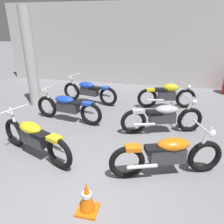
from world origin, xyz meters
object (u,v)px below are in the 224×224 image
object	(u,v)px
traffic_cone	(87,198)
motorcycle_left_row_0	(34,137)
support_pillar	(30,59)
motorcycle_right_row_2	(167,95)
motorcycle_right_row_0	(168,154)
motorcycle_left_row_1	(68,106)
motorcycle_left_row_2	(89,91)
motorcycle_right_row_1	(163,117)

from	to	relation	value
traffic_cone	motorcycle_left_row_0	bearing A→B (deg)	142.95
motorcycle_left_row_0	traffic_cone	world-z (taller)	motorcycle_left_row_0
motorcycle_left_row_0	support_pillar	bearing A→B (deg)	120.95
motorcycle_right_row_2	motorcycle_left_row_0	bearing A→B (deg)	-127.47
motorcycle_right_row_0	motorcycle_right_row_2	xyz separation A→B (m)	(0.01, 3.64, 0.01)
traffic_cone	motorcycle_left_row_1	bearing A→B (deg)	118.21
support_pillar	motorcycle_left_row_2	world-z (taller)	support_pillar
motorcycle_left_row_2	traffic_cone	distance (m)	4.96
motorcycle_left_row_2	motorcycle_right_row_1	xyz separation A→B (m)	(2.61, -1.81, 0.00)
motorcycle_left_row_0	motorcycle_left_row_1	xyz separation A→B (m)	(-0.06, 1.86, 0.00)
motorcycle_left_row_2	motorcycle_right_row_1	distance (m)	3.18
motorcycle_right_row_1	traffic_cone	world-z (taller)	motorcycle_right_row_1
support_pillar	motorcycle_right_row_0	xyz separation A→B (m)	(4.49, -2.92, -1.15)
motorcycle_left_row_2	motorcycle_right_row_0	size ratio (longest dim) A/B	1.03
motorcycle_right_row_2	traffic_cone	world-z (taller)	motorcycle_right_row_2
support_pillar	motorcycle_right_row_1	size ratio (longest dim) A/B	1.53
motorcycle_left_row_0	traffic_cone	distance (m)	1.99
motorcycle_left_row_0	motorcycle_right_row_0	world-z (taller)	same
motorcycle_left_row_2	traffic_cone	bearing A→B (deg)	-71.86
motorcycle_right_row_1	traffic_cone	size ratio (longest dim) A/B	3.88
motorcycle_left_row_2	motorcycle_right_row_2	size ratio (longest dim) A/B	1.10
motorcycle_right_row_1	traffic_cone	bearing A→B (deg)	-110.17
motorcycle_left_row_2	motorcycle_right_row_2	distance (m)	2.74
motorcycle_left_row_0	motorcycle_left_row_2	distance (m)	3.52
support_pillar	motorcycle_right_row_1	xyz separation A→B (m)	(4.38, -1.18, -1.15)
support_pillar	motorcycle_right_row_1	world-z (taller)	support_pillar
motorcycle_right_row_1	motorcycle_left_row_1	bearing A→B (deg)	176.80
motorcycle_left_row_0	motorcycle_right_row_0	bearing A→B (deg)	-0.57
support_pillar	motorcycle_right_row_0	size ratio (longest dim) A/B	1.54
motorcycle_left_row_1	motorcycle_left_row_2	xyz separation A→B (m)	(0.09, 1.66, 0.00)
motorcycle_left_row_0	motorcycle_right_row_2	distance (m)	4.55
motorcycle_right_row_1	support_pillar	bearing A→B (deg)	164.90
support_pillar	motorcycle_left_row_0	xyz separation A→B (m)	(1.74, -2.89, -1.15)
motorcycle_right_row_0	motorcycle_left_row_0	bearing A→B (deg)	179.43
motorcycle_left_row_1	traffic_cone	bearing A→B (deg)	-61.79
motorcycle_left_row_1	motorcycle_right_row_0	xyz separation A→B (m)	(2.81, -1.89, 0.00)
support_pillar	motorcycle_left_row_0	size ratio (longest dim) A/B	1.56
motorcycle_left_row_0	motorcycle_left_row_1	distance (m)	1.86
motorcycle_right_row_1	motorcycle_right_row_2	world-z (taller)	motorcycle_right_row_1
traffic_cone	motorcycle_right_row_2	bearing A→B (deg)	76.10
motorcycle_right_row_0	traffic_cone	size ratio (longest dim) A/B	3.85
traffic_cone	support_pillar	bearing A→B (deg)	129.05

